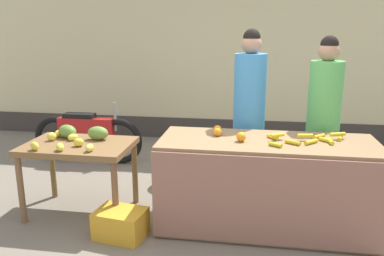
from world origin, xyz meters
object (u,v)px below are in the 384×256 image
(vendor_woman_blue_shirt, at_px, (249,117))
(produce_crate, at_px, (121,224))
(produce_sack, at_px, (173,165))
(vendor_woman_green_shirt, at_px, (323,122))
(parked_motorcycle, at_px, (87,135))

(vendor_woman_blue_shirt, bearing_deg, produce_crate, -136.50)
(vendor_woman_blue_shirt, xyz_separation_m, produce_crate, (-1.11, -1.06, -0.81))
(produce_crate, bearing_deg, produce_sack, 80.50)
(vendor_woman_green_shirt, bearing_deg, produce_sack, 171.80)
(vendor_woman_green_shirt, bearing_deg, parked_motorcycle, 163.80)
(produce_crate, bearing_deg, parked_motorcycle, 120.81)
(parked_motorcycle, xyz_separation_m, produce_sack, (1.37, -0.64, -0.15))
(vendor_woman_blue_shirt, height_order, produce_crate, vendor_woman_blue_shirt)
(parked_motorcycle, distance_m, produce_sack, 1.52)
(vendor_woman_green_shirt, xyz_separation_m, produce_crate, (-1.88, -1.06, -0.77))
(produce_sack, bearing_deg, vendor_woman_blue_shirt, -15.14)
(parked_motorcycle, xyz_separation_m, produce_crate, (1.16, -1.94, -0.27))
(produce_sack, bearing_deg, produce_crate, -99.50)
(vendor_woman_blue_shirt, xyz_separation_m, produce_sack, (-0.89, 0.24, -0.69))
(vendor_woman_blue_shirt, bearing_deg, parked_motorcycle, 158.69)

